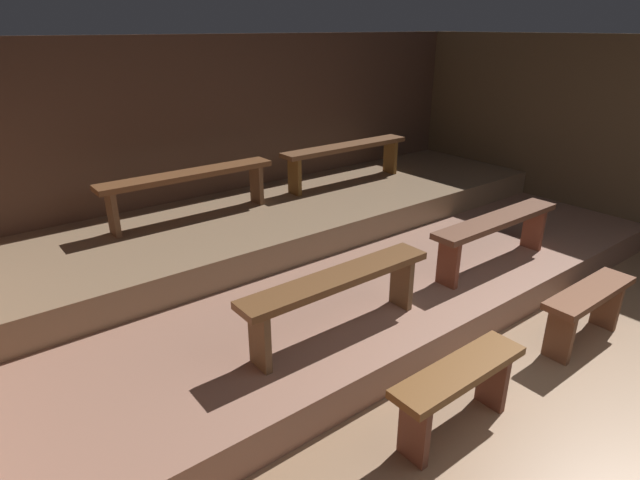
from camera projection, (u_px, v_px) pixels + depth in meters
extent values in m
cube|color=#8F6D50|center=(385.00, 307.00, 4.66)|extent=(7.14, 5.45, 0.08)
cube|color=brown|center=(246.00, 138.00, 5.93)|extent=(7.14, 0.06, 2.24)
cube|color=brown|center=(585.00, 136.00, 6.03)|extent=(0.06, 5.45, 2.24)
cube|color=#956A57|center=(336.00, 263.00, 5.11)|extent=(6.34, 3.24, 0.27)
cube|color=#876C51|center=(290.00, 216.00, 5.57)|extent=(6.34, 1.67, 0.27)
cube|color=brown|center=(460.00, 371.00, 3.03)|extent=(0.98, 0.25, 0.05)
cube|color=brown|center=(414.00, 430.00, 2.91)|extent=(0.05, 0.20, 0.41)
cube|color=brown|center=(493.00, 379.00, 3.33)|extent=(0.05, 0.20, 0.41)
cube|color=brown|center=(590.00, 293.00, 3.92)|extent=(0.98, 0.25, 0.05)
cube|color=brown|center=(559.00, 335.00, 3.80)|extent=(0.05, 0.20, 0.41)
cube|color=brown|center=(607.00, 304.00, 4.22)|extent=(0.05, 0.20, 0.41)
cube|color=brown|center=(338.00, 278.00, 3.54)|extent=(1.53, 0.25, 0.05)
cube|color=brown|center=(260.00, 339.00, 3.26)|extent=(0.05, 0.20, 0.41)
cube|color=brown|center=(402.00, 282.00, 3.99)|extent=(0.05, 0.20, 0.41)
cube|color=brown|center=(498.00, 220.00, 4.59)|extent=(1.53, 0.25, 0.05)
cube|color=brown|center=(448.00, 263.00, 4.31)|extent=(0.05, 0.20, 0.41)
cube|color=brown|center=(533.00, 228.00, 5.04)|extent=(0.05, 0.20, 0.41)
cube|color=brown|center=(188.00, 175.00, 4.96)|extent=(1.75, 0.25, 0.05)
cube|color=brown|center=(113.00, 214.00, 4.62)|extent=(0.05, 0.20, 0.41)
cube|color=brown|center=(257.00, 184.00, 5.48)|extent=(0.05, 0.20, 0.41)
cube|color=brown|center=(346.00, 147.00, 6.10)|extent=(1.75, 0.25, 0.05)
cube|color=brown|center=(295.00, 176.00, 5.76)|extent=(0.05, 0.20, 0.41)
cube|color=brown|center=(390.00, 157.00, 6.62)|extent=(0.05, 0.20, 0.41)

